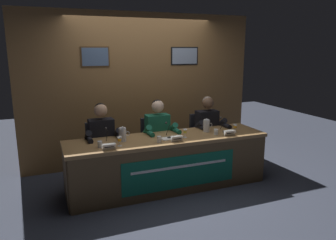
{
  "coord_description": "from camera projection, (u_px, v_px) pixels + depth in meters",
  "views": [
    {
      "loc": [
        -1.66,
        -4.14,
        2.01
      ],
      "look_at": [
        0.0,
        0.0,
        1.01
      ],
      "focal_mm": 34.44,
      "sensor_mm": 36.0,
      "label": 1
    }
  ],
  "objects": [
    {
      "name": "ground_plane",
      "position": [
        168.0,
        186.0,
        4.79
      ],
      "size": [
        12.0,
        12.0,
        0.0
      ],
      "primitive_type": "plane",
      "color": "#383D4C"
    },
    {
      "name": "wall_back_panelled",
      "position": [
        142.0,
        89.0,
        5.64
      ],
      "size": [
        4.12,
        0.14,
        2.6
      ],
      "color": "brown",
      "rests_on": "ground_plane"
    },
    {
      "name": "conference_table",
      "position": [
        171.0,
        156.0,
        4.59
      ],
      "size": [
        2.92,
        0.76,
        0.76
      ],
      "color": "olive",
      "rests_on": "ground_plane"
    },
    {
      "name": "chair_left",
      "position": [
        101.0,
        153.0,
        4.89
      ],
      "size": [
        0.44,
        0.44,
        0.91
      ],
      "color": "black",
      "rests_on": "ground_plane"
    },
    {
      "name": "panelist_left",
      "position": [
        103.0,
        139.0,
        4.65
      ],
      "size": [
        0.51,
        0.48,
        1.24
      ],
      "color": "black",
      "rests_on": "ground_plane"
    },
    {
      "name": "nameplate_left",
      "position": [
        109.0,
        147.0,
        4.04
      ],
      "size": [
        0.17,
        0.06,
        0.08
      ],
      "color": "white",
      "rests_on": "conference_table"
    },
    {
      "name": "juice_glass_left",
      "position": [
        120.0,
        140.0,
        4.18
      ],
      "size": [
        0.06,
        0.06,
        0.12
      ],
      "color": "white",
      "rests_on": "conference_table"
    },
    {
      "name": "water_cup_left",
      "position": [
        100.0,
        145.0,
        4.13
      ],
      "size": [
        0.06,
        0.06,
        0.08
      ],
      "color": "silver",
      "rests_on": "conference_table"
    },
    {
      "name": "microphone_left",
      "position": [
        107.0,
        139.0,
        4.26
      ],
      "size": [
        0.06,
        0.17,
        0.22
      ],
      "color": "black",
      "rests_on": "conference_table"
    },
    {
      "name": "chair_center",
      "position": [
        155.0,
        147.0,
        5.21
      ],
      "size": [
        0.44,
        0.44,
        0.91
      ],
      "color": "black",
      "rests_on": "ground_plane"
    },
    {
      "name": "panelist_center",
      "position": [
        159.0,
        133.0,
        4.96
      ],
      "size": [
        0.51,
        0.48,
        1.24
      ],
      "color": "black",
      "rests_on": "ground_plane"
    },
    {
      "name": "nameplate_center",
      "position": [
        177.0,
        139.0,
        4.4
      ],
      "size": [
        0.17,
        0.06,
        0.08
      ],
      "color": "white",
      "rests_on": "conference_table"
    },
    {
      "name": "juice_glass_center",
      "position": [
        185.0,
        132.0,
        4.58
      ],
      "size": [
        0.06,
        0.06,
        0.12
      ],
      "color": "white",
      "rests_on": "conference_table"
    },
    {
      "name": "water_cup_center",
      "position": [
        159.0,
        140.0,
        4.36
      ],
      "size": [
        0.06,
        0.06,
        0.08
      ],
      "color": "silver",
      "rests_on": "conference_table"
    },
    {
      "name": "microphone_center",
      "position": [
        168.0,
        133.0,
        4.57
      ],
      "size": [
        0.06,
        0.17,
        0.22
      ],
      "color": "black",
      "rests_on": "conference_table"
    },
    {
      "name": "chair_right",
      "position": [
        203.0,
        141.0,
        5.52
      ],
      "size": [
        0.44,
        0.44,
        0.91
      ],
      "color": "black",
      "rests_on": "ground_plane"
    },
    {
      "name": "panelist_right",
      "position": [
        209.0,
        128.0,
        5.28
      ],
      "size": [
        0.51,
        0.48,
        1.24
      ],
      "color": "black",
      "rests_on": "ground_plane"
    },
    {
      "name": "nameplate_right",
      "position": [
        230.0,
        133.0,
        4.69
      ],
      "size": [
        0.17,
        0.06,
        0.08
      ],
      "color": "white",
      "rests_on": "conference_table"
    },
    {
      "name": "juice_glass_right",
      "position": [
        235.0,
        127.0,
        4.87
      ],
      "size": [
        0.06,
        0.06,
        0.12
      ],
      "color": "white",
      "rests_on": "conference_table"
    },
    {
      "name": "water_cup_right",
      "position": [
        216.0,
        132.0,
        4.75
      ],
      "size": [
        0.06,
        0.06,
        0.08
      ],
      "color": "silver",
      "rests_on": "conference_table"
    },
    {
      "name": "microphone_right",
      "position": [
        223.0,
        127.0,
        4.91
      ],
      "size": [
        0.06,
        0.17,
        0.22
      ],
      "color": "black",
      "rests_on": "conference_table"
    },
    {
      "name": "water_pitcher_left_side",
      "position": [
        123.0,
        134.0,
        4.4
      ],
      "size": [
        0.15,
        0.1,
        0.21
      ],
      "color": "silver",
      "rests_on": "conference_table"
    },
    {
      "name": "water_pitcher_right_side",
      "position": [
        207.0,
        126.0,
        4.9
      ],
      "size": [
        0.15,
        0.1,
        0.21
      ],
      "color": "silver",
      "rests_on": "conference_table"
    },
    {
      "name": "document_stack_center",
      "position": [
        169.0,
        138.0,
        4.53
      ],
      "size": [
        0.22,
        0.16,
        0.01
      ],
      "color": "white",
      "rests_on": "conference_table"
    }
  ]
}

